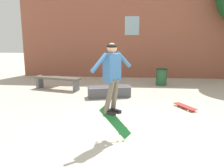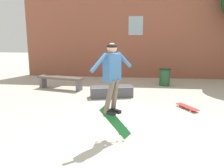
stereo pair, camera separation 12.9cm
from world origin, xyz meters
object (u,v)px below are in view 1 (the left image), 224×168
object	(u,v)px
skater	(112,72)
skateboard_flipping	(115,122)
skateboard_resting	(185,106)
skate_ledge	(109,92)
trash_bin	(161,76)
park_bench	(57,80)

from	to	relation	value
skater	skateboard_flipping	bearing A→B (deg)	31.08
skater	skateboard_resting	bearing A→B (deg)	88.84
skate_ledge	trash_bin	bearing A→B (deg)	30.58
skater	skateboard_flipping	world-z (taller)	skater
skater	skateboard_resting	distance (m)	3.46
trash_bin	skateboard_resting	size ratio (longest dim) A/B	0.87
skate_ledge	trash_bin	size ratio (longest dim) A/B	2.16
skateboard_flipping	park_bench	bearing A→B (deg)	136.93
park_bench	skateboard_flipping	xyz separation A→B (m)	(2.68, -4.49, 0.02)
park_bench	skate_ledge	xyz separation A→B (m)	(2.21, -0.98, -0.18)
skateboard_resting	trash_bin	bearing A→B (deg)	156.20
trash_bin	skateboard_flipping	xyz separation A→B (m)	(-1.62, -5.67, 0.02)
skater	park_bench	bearing A→B (deg)	160.40
park_bench	skater	world-z (taller)	skater
trash_bin	skateboard_flipping	size ratio (longest dim) A/B	1.01
skate_ledge	skateboard_flipping	bearing A→B (deg)	-97.79
skater	skate_ledge	bearing A→B (deg)	136.69
trash_bin	park_bench	bearing A→B (deg)	-164.67
skateboard_flipping	skateboard_resting	bearing A→B (deg)	65.87
skate_ledge	skateboard_flipping	distance (m)	3.54
skate_ledge	skater	xyz separation A→B (m)	(0.40, -3.50, 1.32)
skater	skateboard_flipping	xyz separation A→B (m)	(0.07, -0.01, -1.11)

